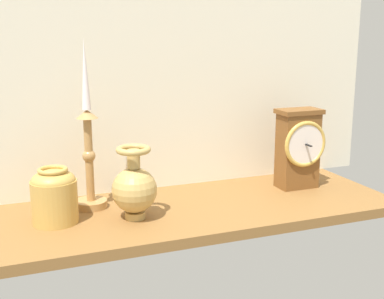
{
  "coord_description": "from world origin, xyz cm",
  "views": [
    {
      "loc": [
        -42.11,
        -108.69,
        41.04
      ],
      "look_at": [
        0.13,
        0.0,
        14.0
      ],
      "focal_mm": 47.68,
      "sensor_mm": 36.0,
      "label": 1
    }
  ],
  "objects_px": {
    "candlestick_tall_left": "(89,149)",
    "brass_vase_bulbous": "(134,187)",
    "brass_vase_jar": "(54,194)",
    "mantel_clock": "(299,148)"
  },
  "relations": [
    {
      "from": "candlestick_tall_left",
      "to": "brass_vase_bulbous",
      "type": "height_order",
      "value": "candlestick_tall_left"
    },
    {
      "from": "candlestick_tall_left",
      "to": "brass_vase_bulbous",
      "type": "xyz_separation_m",
      "value": [
        0.08,
        -0.11,
        -0.07
      ]
    },
    {
      "from": "candlestick_tall_left",
      "to": "brass_vase_jar",
      "type": "distance_m",
      "value": 0.14
    },
    {
      "from": "brass_vase_jar",
      "to": "mantel_clock",
      "type": "bearing_deg",
      "value": 2.81
    },
    {
      "from": "mantel_clock",
      "to": "brass_vase_bulbous",
      "type": "relative_size",
      "value": 1.28
    },
    {
      "from": "candlestick_tall_left",
      "to": "brass_vase_jar",
      "type": "relative_size",
      "value": 3.2
    },
    {
      "from": "candlestick_tall_left",
      "to": "brass_vase_bulbous",
      "type": "relative_size",
      "value": 2.41
    },
    {
      "from": "candlestick_tall_left",
      "to": "brass_vase_jar",
      "type": "xyz_separation_m",
      "value": [
        -0.09,
        -0.07,
        -0.08
      ]
    },
    {
      "from": "mantel_clock",
      "to": "brass_vase_bulbous",
      "type": "xyz_separation_m",
      "value": [
        -0.47,
        -0.07,
        -0.04
      ]
    },
    {
      "from": "mantel_clock",
      "to": "candlestick_tall_left",
      "type": "xyz_separation_m",
      "value": [
        -0.55,
        0.04,
        0.03
      ]
    }
  ]
}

